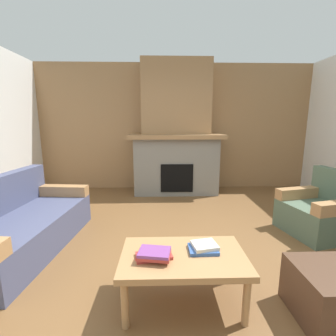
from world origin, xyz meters
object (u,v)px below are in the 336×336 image
object	(u,v)px
fireplace	(176,137)
ottoman	(331,295)
armchair	(320,212)
coffee_table	(183,261)
couch	(20,226)

from	to	relation	value
fireplace	ottoman	size ratio (longest dim) A/B	5.19
armchair	coffee_table	world-z (taller)	armchair
armchair	coffee_table	bearing A→B (deg)	-148.40
armchair	coffee_table	distance (m)	2.29
ottoman	armchair	bearing A→B (deg)	58.68
fireplace	ottoman	xyz separation A→B (m)	(0.96, -3.42, -0.96)
couch	armchair	distance (m)	3.78
couch	armchair	xyz separation A→B (m)	(3.77, 0.31, 0.01)
armchair	ottoman	xyz separation A→B (m)	(-0.85, -1.40, -0.09)
fireplace	ottoman	distance (m)	3.68
fireplace	coffee_table	distance (m)	3.32
couch	ottoman	size ratio (longest dim) A/B	3.59
coffee_table	fireplace	bearing A→B (deg)	87.60
fireplace	armchair	xyz separation A→B (m)	(1.81, -2.02, -0.87)
fireplace	armchair	bearing A→B (deg)	-48.17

